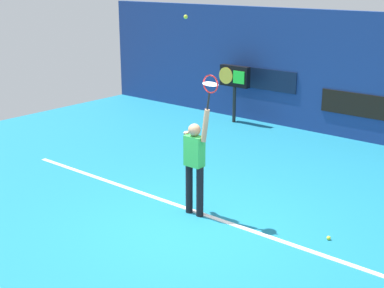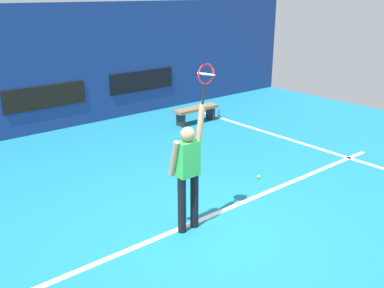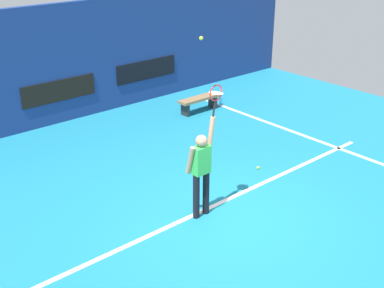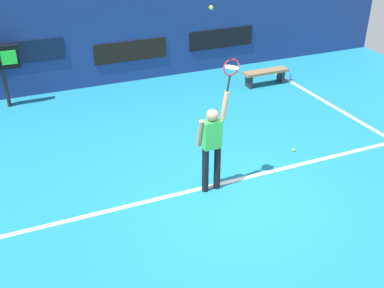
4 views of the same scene
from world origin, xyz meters
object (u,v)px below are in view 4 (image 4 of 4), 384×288
at_px(tennis_player, 212,143).
at_px(tennis_racket, 231,69).
at_px(tennis_ball, 211,8).
at_px(water_bottle, 290,77).
at_px(court_bench, 265,74).
at_px(scoreboard_clock, 0,60).
at_px(spare_ball, 294,150).

relative_size(tennis_player, tennis_racket, 3.21).
height_order(tennis_ball, water_bottle, tennis_ball).
xyz_separation_m(court_bench, water_bottle, (0.90, 0.00, -0.22)).
distance_m(tennis_player, tennis_ball, 2.48).
relative_size(tennis_ball, court_bench, 0.05).
height_order(scoreboard_clock, court_bench, scoreboard_clock).
relative_size(scoreboard_clock, court_bench, 1.19).
xyz_separation_m(tennis_player, scoreboard_clock, (-3.29, 5.74, 0.28)).
relative_size(tennis_player, tennis_ball, 29.27).
xyz_separation_m(tennis_ball, court_bench, (3.99, 4.51, -3.15)).
bearing_deg(court_bench, spare_ball, -112.17).
distance_m(tennis_racket, scoreboard_clock, 6.88).
height_order(tennis_player, court_bench, tennis_player).
distance_m(tennis_player, tennis_racket, 1.42).
distance_m(tennis_ball, scoreboard_clock, 7.00).
bearing_deg(tennis_player, tennis_ball, -138.67).
bearing_deg(scoreboard_clock, water_bottle, -9.29).
distance_m(tennis_ball, court_bench, 6.80).
xyz_separation_m(tennis_racket, tennis_ball, (-0.45, -0.09, 1.10)).
distance_m(tennis_ball, water_bottle, 7.46).
bearing_deg(scoreboard_clock, tennis_ball, -61.42).
bearing_deg(scoreboard_clock, court_bench, -10.44).
relative_size(tennis_ball, scoreboard_clock, 0.04).
bearing_deg(court_bench, tennis_player, -131.30).
bearing_deg(scoreboard_clock, tennis_racket, -57.71).
xyz_separation_m(scoreboard_clock, spare_ball, (5.62, -5.11, -1.25)).
height_order(tennis_player, tennis_racket, tennis_racket).
distance_m(tennis_racket, spare_ball, 3.15).
distance_m(tennis_racket, tennis_ball, 1.19).
bearing_deg(tennis_racket, court_bench, 51.29).
bearing_deg(tennis_ball, court_bench, 48.52).
height_order(tennis_player, scoreboard_clock, tennis_player).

